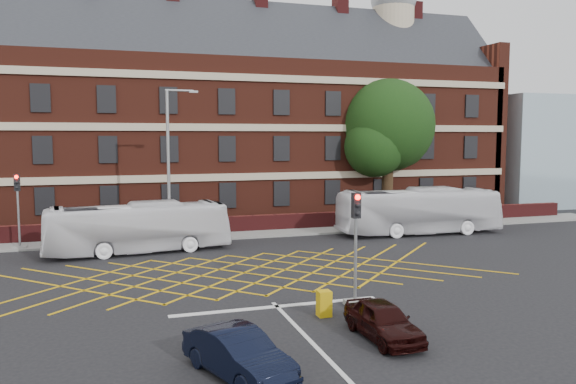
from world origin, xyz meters
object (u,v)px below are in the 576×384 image
object	(u,v)px
car_navy	(238,354)
deciduous_tree	(388,132)
bus_left	(138,228)
street_lamp	(170,193)
traffic_light_near	(356,260)
traffic_light_far	(19,219)
car_maroon	(383,320)
bus_right	(419,211)
utility_cabinet	(324,303)

from	to	relation	value
car_navy	deciduous_tree	bearing A→B (deg)	33.76
car_navy	bus_left	bearing A→B (deg)	74.24
street_lamp	car_navy	bearing A→B (deg)	-90.20
bus_left	traffic_light_near	distance (m)	14.50
traffic_light_far	street_lamp	bearing A→B (deg)	-10.42
car_maroon	traffic_light_near	distance (m)	3.70
bus_right	utility_cabinet	bearing A→B (deg)	142.88
car_navy	traffic_light_far	size ratio (longest dim) A/B	0.89
traffic_light_far	bus_left	bearing A→B (deg)	-23.82
car_maroon	traffic_light_near	bearing A→B (deg)	78.39
street_lamp	utility_cabinet	world-z (taller)	street_lamp
bus_left	traffic_light_far	xyz separation A→B (m)	(-6.36, 2.81, 0.38)
car_maroon	car_navy	bearing A→B (deg)	-166.24
car_navy	utility_cabinet	bearing A→B (deg)	23.74
car_navy	traffic_light_far	world-z (taller)	traffic_light_far
deciduous_tree	utility_cabinet	size ratio (longest dim) A/B	11.75
deciduous_tree	street_lamp	distance (m)	18.54
traffic_light_near	utility_cabinet	bearing A→B (deg)	-152.47
car_maroon	utility_cabinet	world-z (taller)	car_maroon
bus_left	bus_right	world-z (taller)	bus_right
street_lamp	utility_cabinet	xyz separation A→B (m)	(3.91, -14.61, -2.65)
car_maroon	deciduous_tree	bearing A→B (deg)	60.65
car_navy	traffic_light_near	distance (m)	7.44
deciduous_tree	utility_cabinet	xyz separation A→B (m)	(-13.17, -20.88, -6.26)
traffic_light_near	street_lamp	bearing A→B (deg)	111.60
car_maroon	utility_cabinet	bearing A→B (deg)	108.19
bus_left	deciduous_tree	xyz separation A→B (m)	(18.95, 7.57, 5.34)
bus_left	utility_cabinet	xyz separation A→B (m)	(5.78, -13.32, -0.92)
deciduous_tree	utility_cabinet	world-z (taller)	deciduous_tree
car_maroon	street_lamp	size ratio (longest dim) A/B	0.39
traffic_light_far	car_navy	bearing A→B (deg)	-67.92
bus_right	car_maroon	bearing A→B (deg)	149.94
car_maroon	traffic_light_near	xyz separation A→B (m)	(0.59, 3.46, 1.17)
bus_right	traffic_light_far	size ratio (longest dim) A/B	2.54
car_maroon	deciduous_tree	size ratio (longest dim) A/B	0.32
deciduous_tree	traffic_light_near	bearing A→B (deg)	-120.04
bus_left	bus_right	bearing A→B (deg)	-93.59
car_navy	deciduous_tree	world-z (taller)	deciduous_tree
bus_left	car_maroon	distance (m)	17.35
car_maroon	traffic_light_far	xyz separation A→B (m)	(-13.12, 18.77, 1.17)
car_maroon	bus_left	bearing A→B (deg)	110.98
car_navy	traffic_light_far	bearing A→B (deg)	90.35
car_maroon	utility_cabinet	distance (m)	2.82
bus_left	car_navy	size ratio (longest dim) A/B	2.62
bus_right	utility_cabinet	xyz separation A→B (m)	(-12.00, -14.04, -1.05)
deciduous_tree	car_navy	bearing A→B (deg)	-124.52
bus_left	car_navy	xyz separation A→B (m)	(1.81, -17.35, -0.76)
bus_left	street_lamp	bearing A→B (deg)	-61.32
bus_left	deciduous_tree	bearing A→B (deg)	-74.14
bus_left	deciduous_tree	size ratio (longest dim) A/B	0.92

